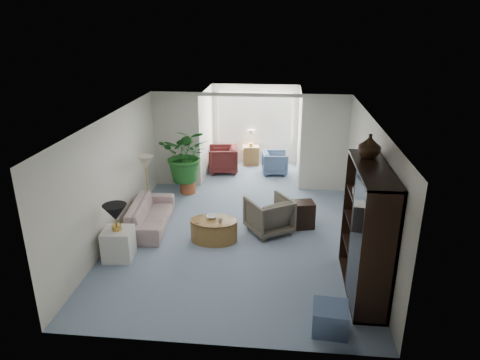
# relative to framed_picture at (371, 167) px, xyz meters

# --- Properties ---
(floor) EXTENTS (6.00, 6.00, 0.00)m
(floor) POSITION_rel_framed_picture_xyz_m (-2.46, 0.10, -1.70)
(floor) COLOR #7F92A8
(floor) RESTS_ON ground
(sunroom_floor) EXTENTS (2.60, 2.60, 0.00)m
(sunroom_floor) POSITION_rel_framed_picture_xyz_m (-2.46, 4.20, -1.70)
(sunroom_floor) COLOR #7F92A8
(sunroom_floor) RESTS_ON ground
(back_pier_left) EXTENTS (1.20, 0.12, 2.50)m
(back_pier_left) POSITION_rel_framed_picture_xyz_m (-4.36, 3.10, -0.45)
(back_pier_left) COLOR silver
(back_pier_left) RESTS_ON ground
(back_pier_right) EXTENTS (1.20, 0.12, 2.50)m
(back_pier_right) POSITION_rel_framed_picture_xyz_m (-0.56, 3.10, -0.45)
(back_pier_right) COLOR silver
(back_pier_right) RESTS_ON ground
(back_header) EXTENTS (2.60, 0.12, 0.10)m
(back_header) POSITION_rel_framed_picture_xyz_m (-2.46, 3.10, 0.75)
(back_header) COLOR silver
(back_header) RESTS_ON back_pier_left
(window_pane) EXTENTS (2.20, 0.02, 1.50)m
(window_pane) POSITION_rel_framed_picture_xyz_m (-2.46, 5.28, -0.30)
(window_pane) COLOR white
(window_blinds) EXTENTS (2.20, 0.02, 1.50)m
(window_blinds) POSITION_rel_framed_picture_xyz_m (-2.46, 5.25, -0.30)
(window_blinds) COLOR white
(framed_picture) EXTENTS (0.04, 0.50, 0.40)m
(framed_picture) POSITION_rel_framed_picture_xyz_m (0.00, 0.00, 0.00)
(framed_picture) COLOR #B2A48F
(sofa) EXTENTS (0.90, 1.96, 0.56)m
(sofa) POSITION_rel_framed_picture_xyz_m (-4.39, 0.59, -1.42)
(sofa) COLOR #BAAD9E
(sofa) RESTS_ON ground
(end_table) EXTENTS (0.57, 0.57, 0.58)m
(end_table) POSITION_rel_framed_picture_xyz_m (-4.59, -0.76, -1.41)
(end_table) COLOR white
(end_table) RESTS_ON ground
(table_lamp) EXTENTS (0.44, 0.44, 0.30)m
(table_lamp) POSITION_rel_framed_picture_xyz_m (-4.59, -0.76, -0.77)
(table_lamp) COLOR black
(table_lamp) RESTS_ON end_table
(floor_lamp) EXTENTS (0.36, 0.36, 0.28)m
(floor_lamp) POSITION_rel_framed_picture_xyz_m (-4.60, 1.21, -0.45)
(floor_lamp) COLOR beige
(floor_lamp) RESTS_ON ground
(coffee_table) EXTENTS (1.10, 1.10, 0.45)m
(coffee_table) POSITION_rel_framed_picture_xyz_m (-2.93, 0.09, -1.47)
(coffee_table) COLOR olive
(coffee_table) RESTS_ON ground
(coffee_bowl) EXTENTS (0.26, 0.26, 0.05)m
(coffee_bowl) POSITION_rel_framed_picture_xyz_m (-2.98, 0.19, -1.22)
(coffee_bowl) COLOR white
(coffee_bowl) RESTS_ON coffee_table
(coffee_cup) EXTENTS (0.11, 0.11, 0.09)m
(coffee_cup) POSITION_rel_framed_picture_xyz_m (-2.78, -0.01, -1.21)
(coffee_cup) COLOR #BEB7A6
(coffee_cup) RESTS_ON coffee_table
(wingback_chair) EXTENTS (1.14, 1.15, 0.77)m
(wingback_chair) POSITION_rel_framed_picture_xyz_m (-1.84, 0.59, -1.32)
(wingback_chair) COLOR #645E4F
(wingback_chair) RESTS_ON ground
(side_table_dark) EXTENTS (0.55, 0.48, 0.58)m
(side_table_dark) POSITION_rel_framed_picture_xyz_m (-1.14, 0.89, -1.41)
(side_table_dark) COLOR black
(side_table_dark) RESTS_ON ground
(entertainment_cabinet) EXTENTS (0.51, 1.92, 2.14)m
(entertainment_cabinet) POSITION_rel_framed_picture_xyz_m (-0.23, -1.31, -0.63)
(entertainment_cabinet) COLOR black
(entertainment_cabinet) RESTS_ON ground
(cabinet_urn) EXTENTS (0.37, 0.37, 0.38)m
(cabinet_urn) POSITION_rel_framed_picture_xyz_m (-0.23, -0.81, 0.63)
(cabinet_urn) COLOR black
(cabinet_urn) RESTS_ON entertainment_cabinet
(ottoman) EXTENTS (0.54, 0.54, 0.40)m
(ottoman) POSITION_rel_framed_picture_xyz_m (-0.84, -2.42, -1.50)
(ottoman) COLOR #4C5E83
(ottoman) RESTS_ON ground
(plant_pot) EXTENTS (0.40, 0.40, 0.32)m
(plant_pot) POSITION_rel_framed_picture_xyz_m (-4.00, 2.58, -1.54)
(plant_pot) COLOR #9D502D
(plant_pot) RESTS_ON ground
(house_plant) EXTENTS (1.27, 1.10, 1.41)m
(house_plant) POSITION_rel_framed_picture_xyz_m (-4.00, 2.58, -0.68)
(house_plant) COLOR #205E20
(house_plant) RESTS_ON plant_pot
(sunroom_chair_blue) EXTENTS (0.79, 0.77, 0.65)m
(sunroom_chair_blue) POSITION_rel_framed_picture_xyz_m (-1.81, 4.27, -1.38)
(sunroom_chair_blue) COLOR #4C5E83
(sunroom_chair_blue) RESTS_ON ground
(sunroom_chair_maroon) EXTENTS (0.93, 0.91, 0.76)m
(sunroom_chair_maroon) POSITION_rel_framed_picture_xyz_m (-3.31, 4.27, -1.32)
(sunroom_chair_maroon) COLOR #5C201F
(sunroom_chair_maroon) RESTS_ON ground
(sunroom_table) EXTENTS (0.52, 0.43, 0.58)m
(sunroom_table) POSITION_rel_framed_picture_xyz_m (-2.56, 5.02, -1.41)
(sunroom_table) COLOR olive
(sunroom_table) RESTS_ON ground
(shelf_clutter) EXTENTS (0.30, 1.23, 1.06)m
(shelf_clutter) POSITION_rel_framed_picture_xyz_m (-0.28, -1.44, -0.61)
(shelf_clutter) COLOR #494543
(shelf_clutter) RESTS_ON entertainment_cabinet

